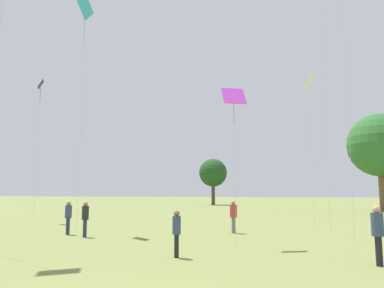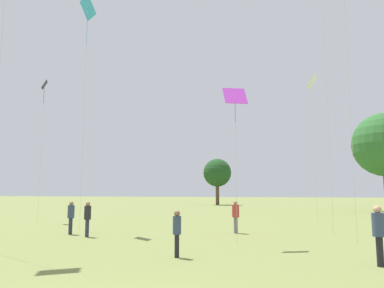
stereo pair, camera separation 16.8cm
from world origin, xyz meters
TOP-DOWN VIEW (x-y plane):
  - person_standing_0 at (0.02, 14.96)m, footprint 0.44×0.44m
  - person_standing_1 at (-6.72, 11.30)m, footprint 0.45×0.45m
  - person_standing_2 at (-0.69, 7.04)m, footprint 0.32×0.32m
  - person_standing_4 at (5.59, 7.23)m, footprint 0.49×0.49m
  - person_standing_5 at (-8.16, 12.06)m, footprint 0.44×0.44m
  - kite_3 at (0.79, 10.57)m, footprint 1.15×0.95m
  - kite_4 at (-15.66, 19.05)m, footprint 0.72×0.84m
  - kite_6 at (-8.80, 13.92)m, footprint 1.37×1.21m
  - kite_9 at (4.47, 21.58)m, footprint 0.77×1.15m
  - distant_tree_0 at (-10.03, 57.51)m, footprint 4.77×4.77m

SIDE VIEW (x-z plane):
  - person_standing_2 at x=-0.69m, z-range 0.17..1.73m
  - person_standing_0 at x=0.02m, z-range 0.16..1.88m
  - person_standing_5 at x=-8.16m, z-range 0.17..1.88m
  - person_standing_1 at x=-6.72m, z-range 0.17..1.89m
  - person_standing_4 at x=5.59m, z-range 0.18..1.96m
  - distant_tree_0 at x=-10.03m, z-range 1.48..9.30m
  - kite_3 at x=0.79m, z-range 2.84..9.62m
  - kite_9 at x=4.47m, z-range 4.46..14.78m
  - kite_4 at x=-15.66m, z-range 4.57..15.46m
  - kite_6 at x=-8.80m, z-range 6.09..20.10m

